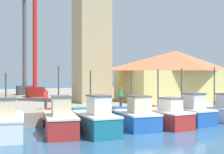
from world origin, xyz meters
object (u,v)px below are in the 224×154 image
(fishing_boat_left_inner, at_px, (94,120))
(fishing_boat_mid_left, at_px, (135,117))
(fishing_boat_far_left, at_px, (5,124))
(dock_worker_near_tower, at_px, (46,98))
(clock_tower, at_px, (92,17))
(fishing_boat_right_inner, at_px, (220,112))
(fishing_boat_center, at_px, (163,116))
(fishing_boat_left_outer, at_px, (60,121))
(dock_worker_along_quay, at_px, (121,97))
(port_crane_near, at_px, (24,43))
(port_crane_far, at_px, (35,29))
(fishing_boat_mid_right, at_px, (187,113))
(warehouse_right, at_px, (176,75))

(fishing_boat_left_inner, height_order, fishing_boat_mid_left, fishing_boat_mid_left)
(fishing_boat_far_left, xyz_separation_m, dock_worker_near_tower, (3.52, 5.03, 1.05))
(clock_tower, bearing_deg, fishing_boat_right_inner, -52.74)
(fishing_boat_left_inner, relative_size, fishing_boat_center, 1.04)
(fishing_boat_left_outer, height_order, dock_worker_along_quay, fishing_boat_left_outer)
(port_crane_near, distance_m, dock_worker_along_quay, 21.55)
(port_crane_near, xyz_separation_m, port_crane_far, (0.47, -5.13, 1.26))
(fishing_boat_mid_right, height_order, dock_worker_along_quay, fishing_boat_mid_right)
(port_crane_near, bearing_deg, warehouse_right, -50.53)
(fishing_boat_right_inner, xyz_separation_m, clock_tower, (-7.28, 9.58, 8.58))
(fishing_boat_mid_left, bearing_deg, warehouse_right, 41.31)
(fishing_boat_center, bearing_deg, clock_tower, 99.07)
(fishing_boat_right_inner, height_order, clock_tower, clock_tower)
(fishing_boat_far_left, height_order, fishing_boat_center, fishing_boat_center)
(fishing_boat_mid_left, relative_size, fishing_boat_center, 0.96)
(warehouse_right, bearing_deg, port_crane_near, 129.47)
(fishing_boat_left_inner, xyz_separation_m, port_crane_near, (-0.16, 25.38, 7.19))
(fishing_boat_mid_right, distance_m, dock_worker_near_tower, 10.91)
(clock_tower, xyz_separation_m, dock_worker_along_quay, (0.67, -5.08, -7.48))
(fishing_boat_center, relative_size, dock_worker_along_quay, 2.99)
(fishing_boat_right_inner, relative_size, dock_worker_along_quay, 2.67)
(port_crane_far, bearing_deg, fishing_boat_left_outer, -96.73)
(fishing_boat_mid_right, bearing_deg, port_crane_far, 111.61)
(fishing_boat_mid_left, relative_size, dock_worker_along_quay, 2.88)
(fishing_boat_mid_left, distance_m, dock_worker_along_quay, 4.94)
(clock_tower, bearing_deg, warehouse_right, -6.62)
(fishing_boat_far_left, xyz_separation_m, fishing_boat_mid_right, (13.17, 0.06, -0.03))
(clock_tower, bearing_deg, port_crane_near, 104.94)
(fishing_boat_right_inner, bearing_deg, warehouse_right, 76.94)
(fishing_boat_right_inner, distance_m, clock_tower, 14.78)
(fishing_boat_center, relative_size, port_crane_near, 0.25)
(fishing_boat_left_outer, relative_size, fishing_boat_left_inner, 1.08)
(port_crane_far, bearing_deg, dock_worker_along_quay, -74.32)
(port_crane_far, bearing_deg, fishing_boat_far_left, -105.88)
(warehouse_right, distance_m, dock_worker_near_tower, 15.29)
(fishing_boat_mid_right, height_order, port_crane_far, port_crane_far)
(fishing_boat_left_outer, bearing_deg, dock_worker_near_tower, 86.68)
(fishing_boat_right_inner, bearing_deg, fishing_boat_left_outer, 179.66)
(fishing_boat_left_outer, height_order, fishing_boat_mid_left, fishing_boat_left_outer)
(port_crane_near, bearing_deg, dock_worker_near_tower, -94.47)
(fishing_boat_left_outer, height_order, port_crane_near, port_crane_near)
(warehouse_right, bearing_deg, fishing_boat_mid_right, -121.60)
(fishing_boat_mid_left, distance_m, clock_tower, 12.97)
(fishing_boat_left_inner, distance_m, port_crane_far, 21.94)
(port_crane_near, bearing_deg, dock_worker_along_quay, -76.91)
(port_crane_near, distance_m, dock_worker_near_tower, 20.50)
(fishing_boat_left_inner, bearing_deg, fishing_boat_mid_right, 6.55)
(dock_worker_near_tower, bearing_deg, port_crane_near, 85.53)
(fishing_boat_mid_left, distance_m, port_crane_far, 21.60)
(warehouse_right, height_order, port_crane_far, port_crane_far)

